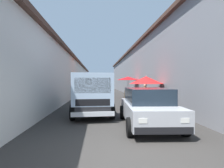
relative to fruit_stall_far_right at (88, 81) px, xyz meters
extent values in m
plane|color=#33302D|center=(-1.22, -1.81, -1.74)|extent=(90.00, 90.00, 0.00)
cube|color=silver|center=(1.03, 4.98, 0.33)|extent=(49.50, 7.00, 4.14)
cube|color=#4C3328|center=(1.03, 4.98, 2.52)|extent=(49.80, 7.50, 0.24)
cube|color=gray|center=(1.03, -8.59, 0.99)|extent=(49.50, 7.00, 5.46)
cube|color=#4C3328|center=(1.03, -8.59, 3.83)|extent=(49.80, 7.50, 0.24)
cylinder|color=#9E9EA3|center=(-0.01, -0.01, -0.68)|extent=(0.06, 0.06, 2.13)
cone|color=#D84C14|center=(-0.01, -0.01, 0.20)|extent=(2.74, 2.74, 0.39)
sphere|color=#9E9EA3|center=(-0.01, -0.01, 0.43)|extent=(0.07, 0.07, 0.07)
cube|color=olive|center=(0.08, 0.06, -1.35)|extent=(0.74, 0.71, 0.80)
sphere|color=orange|center=(-0.06, 0.18, -0.90)|extent=(0.09, 0.09, 0.09)
sphere|color=orange|center=(0.21, 0.01, -0.85)|extent=(0.09, 0.09, 0.09)
sphere|color=orange|center=(0.11, -0.18, -0.90)|extent=(0.09, 0.09, 0.09)
sphere|color=orange|center=(0.29, -0.04, -0.90)|extent=(0.09, 0.09, 0.09)
sphere|color=orange|center=(-0.17, -0.04, -0.90)|extent=(0.09, 0.09, 0.09)
sphere|color=orange|center=(0.00, 0.21, -0.90)|extent=(0.09, 0.09, 0.09)
cylinder|color=#9E9EA3|center=(-7.82, -4.06, -0.72)|extent=(0.06, 0.06, 2.04)
cone|color=red|center=(-7.82, -4.06, 0.06)|extent=(2.13, 2.13, 0.47)
sphere|color=#9E9EA3|center=(-7.82, -4.06, 0.34)|extent=(0.07, 0.07, 0.07)
cube|color=brown|center=(-7.62, -3.86, -1.37)|extent=(0.75, 0.79, 0.74)
sphere|color=orange|center=(-7.43, -3.63, -0.91)|extent=(0.09, 0.09, 0.09)
sphere|color=orange|center=(-7.36, -3.90, -0.96)|extent=(0.09, 0.09, 0.09)
sphere|color=orange|center=(-7.46, -3.95, -0.96)|extent=(0.09, 0.09, 0.09)
sphere|color=orange|center=(-7.52, -3.74, -0.96)|extent=(0.09, 0.09, 0.09)
cylinder|color=#9E9EA3|center=(-0.75, -4.14, -0.63)|extent=(0.06, 0.06, 2.22)
cone|color=red|center=(-0.75, -4.14, 0.31)|extent=(2.34, 2.34, 0.35)
sphere|color=#9E9EA3|center=(-0.75, -4.14, 0.52)|extent=(0.07, 0.07, 0.07)
cube|color=#9E7547|center=(-0.94, -4.13, -1.37)|extent=(0.94, 0.64, 0.75)
sphere|color=orange|center=(-0.65, -4.17, -0.95)|extent=(0.09, 0.09, 0.09)
sphere|color=orange|center=(-1.22, -4.01, -0.95)|extent=(0.09, 0.09, 0.09)
sphere|color=orange|center=(-0.95, -4.03, -0.95)|extent=(0.09, 0.09, 0.09)
sphere|color=orange|center=(-0.81, -3.91, -0.95)|extent=(0.09, 0.09, 0.09)
sphere|color=orange|center=(-1.24, -4.19, -0.95)|extent=(0.09, 0.09, 0.09)
cube|color=#ADAFB5|center=(-12.02, -2.96, -1.17)|extent=(3.99, 1.93, 0.64)
cube|color=#19232D|center=(-11.87, -2.97, -0.57)|extent=(2.42, 1.64, 0.56)
cube|color=black|center=(-13.92, -2.86, -1.39)|extent=(0.19, 1.65, 0.20)
cube|color=silver|center=(-13.98, -3.44, -1.11)|extent=(0.07, 0.24, 0.14)
cube|color=silver|center=(-13.91, -2.27, -1.11)|extent=(0.07, 0.24, 0.14)
cylinder|color=black|center=(-13.39, -3.75, -1.44)|extent=(0.61, 0.23, 0.60)
cylinder|color=black|center=(-13.30, -2.03, -1.44)|extent=(0.61, 0.23, 0.60)
cylinder|color=black|center=(-10.74, -3.89, -1.44)|extent=(0.61, 0.23, 0.60)
cylinder|color=black|center=(-10.65, -2.17, -1.44)|extent=(0.61, 0.23, 0.60)
cube|color=black|center=(-9.11, -0.72, -1.24)|extent=(4.87, 1.71, 0.36)
cube|color=#ADC6E0|center=(-10.74, -0.80, -0.36)|extent=(1.62, 1.83, 1.40)
cube|color=#19232D|center=(-11.48, -0.84, -0.19)|extent=(0.13, 1.47, 0.63)
cube|color=#19232D|center=(-10.74, -0.80, -0.19)|extent=(1.13, 1.82, 0.45)
cube|color=black|center=(-11.49, -0.84, -0.88)|extent=(0.13, 1.40, 0.28)
cube|color=silver|center=(-11.57, -0.84, -1.34)|extent=(0.21, 1.75, 0.18)
cube|color=gray|center=(-8.25, -1.50, -0.81)|extent=(3.16, 0.22, 0.50)
cube|color=gray|center=(-8.33, 0.15, -0.81)|extent=(3.16, 0.22, 0.50)
cube|color=gray|center=(-6.74, -0.60, -0.81)|extent=(0.14, 1.65, 0.50)
cylinder|color=black|center=(-10.69, -1.67, -1.38)|extent=(0.73, 0.26, 0.72)
cylinder|color=black|center=(-10.78, 0.08, -1.38)|extent=(0.73, 0.26, 0.72)
cylinder|color=black|center=(-7.63, -1.52, -1.38)|extent=(0.73, 0.26, 0.72)
cylinder|color=black|center=(-7.71, 0.23, -1.38)|extent=(0.73, 0.26, 0.72)
cylinder|color=navy|center=(-6.58, -4.42, -1.36)|extent=(0.14, 0.14, 0.76)
cylinder|color=navy|center=(-6.57, -4.26, -1.36)|extent=(0.14, 0.14, 0.76)
cube|color=#D8C666|center=(-6.57, -4.34, -0.70)|extent=(0.23, 0.45, 0.57)
sphere|color=tan|center=(-6.57, -4.34, -0.32)|extent=(0.21, 0.21, 0.21)
cylinder|color=#D8C666|center=(-6.59, -4.61, -0.67)|extent=(0.08, 0.08, 0.51)
cylinder|color=#D8C666|center=(-6.55, -4.07, -0.67)|extent=(0.08, 0.08, 0.51)
cylinder|color=black|center=(-2.64, -3.85, -1.52)|extent=(0.44, 0.12, 0.44)
cylinder|color=black|center=(-3.89, -3.93, -1.52)|extent=(0.45, 0.14, 0.44)
cube|color=#3359A5|center=(-3.32, -3.89, -1.47)|extent=(0.92, 0.33, 0.08)
ellipsoid|color=black|center=(-3.62, -3.91, -1.10)|extent=(0.57, 0.29, 0.20)
cube|color=#3359A5|center=(-2.69, -3.85, -1.07)|extent=(0.16, 0.33, 0.56)
cylinder|color=silver|center=(-2.76, -3.86, -0.97)|extent=(0.28, 0.08, 0.68)
cylinder|color=black|center=(-2.84, -3.86, -0.62)|extent=(0.55, 0.07, 0.04)
camera|label=1|loc=(-18.67, -1.03, -0.04)|focal=28.28mm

